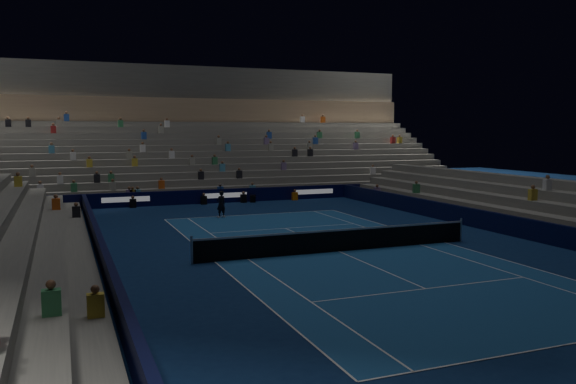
# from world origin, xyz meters

# --- Properties ---
(ground) EXTENTS (90.00, 90.00, 0.00)m
(ground) POSITION_xyz_m (0.00, 0.00, 0.00)
(ground) COLOR #0C224D
(ground) RESTS_ON ground
(court_surface) EXTENTS (10.97, 23.77, 0.01)m
(court_surface) POSITION_xyz_m (0.00, 0.00, 0.01)
(court_surface) COLOR navy
(court_surface) RESTS_ON ground
(sponsor_barrier_far) EXTENTS (44.00, 0.25, 1.00)m
(sponsor_barrier_far) POSITION_xyz_m (0.00, 18.50, 0.50)
(sponsor_barrier_far) COLOR black
(sponsor_barrier_far) RESTS_ON ground
(sponsor_barrier_east) EXTENTS (0.25, 37.00, 1.00)m
(sponsor_barrier_east) POSITION_xyz_m (9.70, 0.00, 0.50)
(sponsor_barrier_east) COLOR #080D32
(sponsor_barrier_east) RESTS_ON ground
(sponsor_barrier_west) EXTENTS (0.25, 37.00, 1.00)m
(sponsor_barrier_west) POSITION_xyz_m (-9.70, 0.00, 0.50)
(sponsor_barrier_west) COLOR black
(sponsor_barrier_west) RESTS_ON ground
(grandstand_main) EXTENTS (44.00, 15.20, 11.20)m
(grandstand_main) POSITION_xyz_m (0.00, 27.90, 3.38)
(grandstand_main) COLOR slate
(grandstand_main) RESTS_ON ground
(grandstand_east) EXTENTS (5.00, 37.00, 2.50)m
(grandstand_east) POSITION_xyz_m (13.17, 0.00, 0.92)
(grandstand_east) COLOR slate
(grandstand_east) RESTS_ON ground
(tennis_net) EXTENTS (12.90, 0.10, 1.10)m
(tennis_net) POSITION_xyz_m (0.00, 0.00, 0.50)
(tennis_net) COLOR #B2B2B7
(tennis_net) RESTS_ON ground
(tennis_player) EXTENTS (0.69, 0.55, 1.63)m
(tennis_player) POSITION_xyz_m (-2.17, 11.47, 0.81)
(tennis_player) COLOR black
(tennis_player) RESTS_ON ground
(broadcast_camera) EXTENTS (0.52, 0.90, 0.53)m
(broadcast_camera) POSITION_xyz_m (1.95, 17.96, 0.28)
(broadcast_camera) COLOR black
(broadcast_camera) RESTS_ON ground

